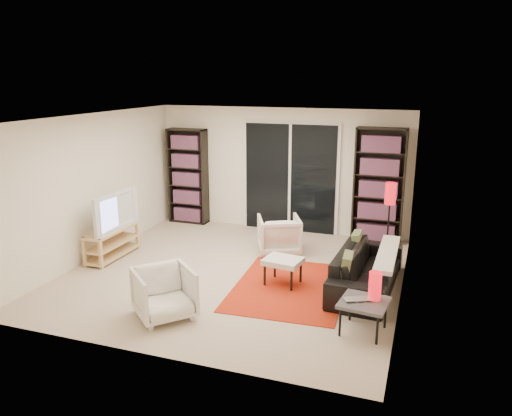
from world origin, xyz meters
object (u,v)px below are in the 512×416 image
(bookshelf_right, at_px, (379,186))
(ottoman, at_px, (283,262))
(bookshelf_left, at_px, (188,176))
(side_table, at_px, (364,304))
(sofa, at_px, (367,269))
(tv_stand, at_px, (112,242))
(floor_lamp, at_px, (390,202))
(armchair_front, at_px, (164,293))
(armchair_back, at_px, (279,235))

(bookshelf_right, bearing_deg, ottoman, -113.30)
(bookshelf_left, relative_size, side_table, 3.20)
(side_table, bearing_deg, ottoman, 141.23)
(sofa, bearing_deg, side_table, -171.54)
(sofa, xyz_separation_m, ottoman, (-1.18, -0.27, 0.05))
(bookshelf_left, bearing_deg, ottoman, -41.86)
(bookshelf_right, height_order, tv_stand, bookshelf_right)
(floor_lamp, bearing_deg, ottoman, -131.10)
(bookshelf_left, relative_size, tv_stand, 1.71)
(tv_stand, relative_size, armchair_front, 1.61)
(bookshelf_left, bearing_deg, armchair_back, -27.27)
(sofa, height_order, floor_lamp, floor_lamp)
(bookshelf_left, bearing_deg, side_table, -40.90)
(sofa, relative_size, armchair_front, 2.82)
(bookshelf_right, distance_m, side_table, 3.61)
(armchair_back, xyz_separation_m, floor_lamp, (1.80, 0.26, 0.67))
(bookshelf_right, relative_size, floor_lamp, 1.60)
(side_table, bearing_deg, tv_stand, 164.65)
(side_table, bearing_deg, armchair_back, 126.87)
(tv_stand, height_order, ottoman, tv_stand)
(bookshelf_left, xyz_separation_m, side_table, (4.08, -3.54, -0.61))
(tv_stand, height_order, side_table, tv_stand)
(bookshelf_right, bearing_deg, armchair_front, -118.99)
(tv_stand, distance_m, side_table, 4.51)
(tv_stand, xyz_separation_m, armchair_front, (1.91, -1.63, 0.06))
(tv_stand, xyz_separation_m, floor_lamp, (4.39, 1.40, 0.73))
(bookshelf_left, relative_size, armchair_back, 2.73)
(ottoman, bearing_deg, bookshelf_right, 66.70)
(armchair_back, bearing_deg, side_table, 102.35)
(armchair_front, xyz_separation_m, side_table, (2.43, 0.44, 0.04))
(bookshelf_right, height_order, ottoman, bookshelf_right)
(sofa, height_order, side_table, sofa)
(side_table, bearing_deg, bookshelf_right, 93.77)
(tv_stand, relative_size, ottoman, 1.95)
(side_table, bearing_deg, armchair_front, -169.85)
(sofa, relative_size, ottoman, 3.41)
(bookshelf_right, xyz_separation_m, floor_lamp, (0.28, -0.94, -0.05))
(tv_stand, bearing_deg, bookshelf_left, 83.61)
(sofa, relative_size, side_table, 3.28)
(tv_stand, height_order, armchair_front, armchair_front)
(armchair_front, bearing_deg, sofa, -10.00)
(bookshelf_right, xyz_separation_m, armchair_front, (-2.20, -3.97, -0.73))
(bookshelf_right, height_order, armchair_back, bookshelf_right)
(bookshelf_left, height_order, floor_lamp, bookshelf_left)
(armchair_back, distance_m, armchair_front, 2.85)
(bookshelf_left, relative_size, bookshelf_right, 0.93)
(armchair_back, bearing_deg, ottoman, 84.61)
(sofa, bearing_deg, bookshelf_left, 63.73)
(ottoman, bearing_deg, tv_stand, 177.28)
(tv_stand, bearing_deg, sofa, 1.73)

